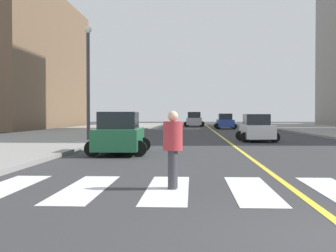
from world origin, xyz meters
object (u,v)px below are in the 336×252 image
at_px(car_blue_fifth, 225,122).
at_px(pedestrian_crossing, 173,146).
at_px(street_lamp, 88,72).
at_px(car_white_fourth, 257,129).
at_px(car_silver_third, 194,120).
at_px(car_yellow_nearest, 252,122).
at_px(car_green_second, 119,134).

height_order(car_blue_fifth, pedestrian_crossing, car_blue_fifth).
bearing_deg(street_lamp, car_blue_fifth, 69.79).
bearing_deg(car_white_fourth, pedestrian_crossing, 75.54).
xyz_separation_m(car_silver_third, car_white_fourth, (3.65, -36.87, -0.18)).
bearing_deg(car_blue_fifth, car_silver_third, -72.49).
relative_size(car_yellow_nearest, car_silver_third, 0.82).
xyz_separation_m(car_green_second, car_blue_fifth, (6.82, 35.84, 0.03)).
xyz_separation_m(car_yellow_nearest, car_silver_third, (-7.12, 7.47, 0.17)).
distance_m(car_green_second, car_blue_fifth, 36.48).
xyz_separation_m(car_white_fourth, pedestrian_crossing, (-4.35, -18.70, 0.15)).
height_order(car_white_fourth, car_blue_fifth, car_blue_fifth).
bearing_deg(car_yellow_nearest, street_lamp, 64.65).
xyz_separation_m(car_green_second, pedestrian_crossing, (2.57, -8.90, 0.12)).
bearing_deg(car_yellow_nearest, car_green_second, 73.76).
bearing_deg(car_white_fourth, car_silver_third, -85.69).
xyz_separation_m(car_green_second, car_white_fourth, (6.92, 9.80, -0.03)).
bearing_deg(car_green_second, car_blue_fifth, 77.45).
bearing_deg(pedestrian_crossing, car_blue_fifth, 178.97).
relative_size(car_silver_third, pedestrian_crossing, 2.74).
relative_size(car_white_fourth, pedestrian_crossing, 2.22).
distance_m(car_blue_fifth, street_lamp, 29.23).
bearing_deg(car_blue_fifth, car_yellow_nearest, -137.31).
relative_size(car_silver_third, car_blue_fifth, 1.15).
xyz_separation_m(car_silver_third, pedestrian_crossing, (-0.70, -55.58, -0.02)).
bearing_deg(car_silver_third, car_green_second, -92.44).
xyz_separation_m(car_blue_fifth, street_lamp, (-10.03, -27.25, 3.34)).
bearing_deg(car_green_second, car_silver_third, 84.22).
bearing_deg(car_silver_third, car_white_fourth, -82.77).
xyz_separation_m(car_white_fourth, car_blue_fifth, (-0.10, 26.04, 0.06)).
distance_m(pedestrian_crossing, street_lamp, 18.71).
bearing_deg(pedestrian_crossing, street_lamp, -157.31).
bearing_deg(car_green_second, car_yellow_nearest, 73.38).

